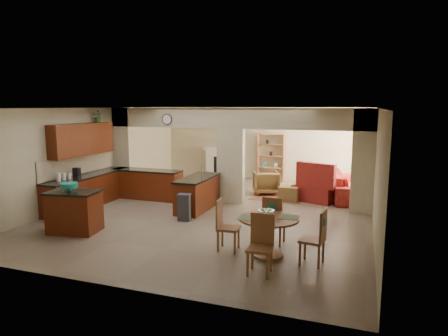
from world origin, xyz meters
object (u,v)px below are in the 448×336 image
(dining_table, at_px, (269,231))
(armchair, at_px, (266,183))
(kitchen_island, at_px, (75,211))
(sofa, at_px, (348,185))

(dining_table, xyz_separation_m, armchair, (-1.35, 5.40, -0.14))
(kitchen_island, xyz_separation_m, dining_table, (4.52, -0.03, 0.03))
(kitchen_island, distance_m, dining_table, 4.52)
(sofa, distance_m, armchair, 2.59)
(kitchen_island, relative_size, dining_table, 1.08)
(sofa, xyz_separation_m, armchair, (-2.58, -0.27, -0.03))
(kitchen_island, bearing_deg, armchair, 49.67)
(armchair, bearing_deg, dining_table, 82.51)
(dining_table, distance_m, armchair, 5.57)
(dining_table, height_order, sofa, sofa)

